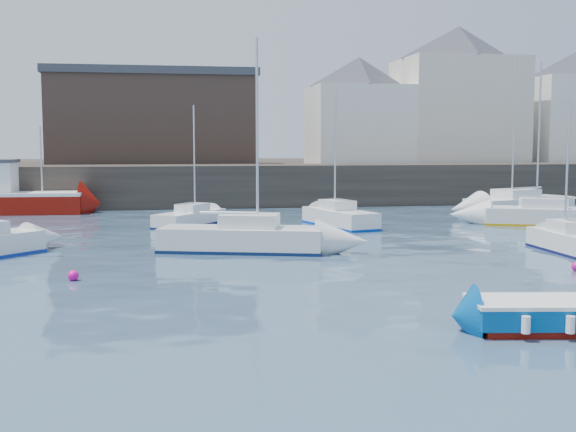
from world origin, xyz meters
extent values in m
plane|color=#2D4760|center=(0.00, 0.00, 0.00)|extent=(220.00, 220.00, 0.00)
cube|color=#28231E|center=(0.00, 35.00, 1.50)|extent=(90.00, 5.00, 3.00)
cube|color=#28231E|center=(0.00, 53.00, 1.40)|extent=(90.00, 32.00, 2.80)
cube|color=beige|center=(20.00, 42.00, 7.30)|extent=(10.00, 8.00, 9.00)
pyramid|color=#3A3D44|center=(20.00, 42.00, 13.20)|extent=(13.36, 13.36, 2.80)
cube|color=white|center=(11.00, 41.50, 6.05)|extent=(8.00, 7.00, 6.50)
pyramid|color=#3A3D44|center=(11.00, 41.50, 10.53)|extent=(11.14, 11.14, 2.45)
cube|color=#3D2D26|center=(-6.00, 43.00, 6.30)|extent=(16.00, 10.00, 7.00)
cube|color=#3A3D44|center=(-6.00, 43.00, 10.10)|extent=(16.40, 10.40, 0.60)
cube|color=maroon|center=(4.21, -2.00, 0.09)|extent=(3.86, 2.05, 0.18)
cube|color=#004A93|center=(4.21, -2.00, 0.43)|extent=(4.21, 2.30, 0.50)
cube|color=white|center=(4.21, -2.00, 0.73)|extent=(4.29, 2.35, 0.09)
cube|color=white|center=(4.21, -2.00, 0.51)|extent=(3.34, 1.67, 0.46)
cube|color=tan|center=(4.21, -2.00, 0.63)|extent=(0.46, 1.23, 0.07)
cylinder|color=white|center=(3.34, -0.90, 0.40)|extent=(0.21, 0.21, 0.40)
cylinder|color=white|center=(3.04, -2.79, 0.40)|extent=(0.21, 0.21, 0.40)
cylinder|color=white|center=(4.35, -1.06, 0.40)|extent=(0.21, 0.21, 0.40)
cylinder|color=white|center=(4.06, -2.94, 0.40)|extent=(0.21, 0.21, 0.40)
cube|color=maroon|center=(-14.70, 31.50, 0.59)|extent=(8.75, 3.73, 1.18)
cube|color=white|center=(-14.70, 31.50, 1.29)|extent=(8.75, 3.73, 0.21)
cylinder|color=silver|center=(-13.10, 31.40, 3.54)|extent=(0.11, 0.11, 4.29)
cube|color=silver|center=(-1.95, 12.22, 0.51)|extent=(7.17, 4.01, 1.02)
cube|color=#09193F|center=(-1.95, 12.22, 0.07)|extent=(7.24, 4.05, 0.14)
cube|color=silver|center=(-1.62, 12.13, 1.31)|extent=(2.75, 2.24, 0.57)
cylinder|color=silver|center=(-1.29, 12.03, 4.95)|extent=(0.11, 0.11, 7.86)
cube|color=silver|center=(11.54, 9.56, 0.43)|extent=(1.60, 4.79, 0.86)
cube|color=#0E0F41|center=(11.54, 9.56, 0.06)|extent=(1.61, 4.84, 0.11)
cube|color=silver|center=(11.55, 9.80, 1.10)|extent=(1.17, 1.69, 0.48)
cylinder|color=silver|center=(11.55, 10.04, 3.60)|extent=(0.10, 0.10, 5.48)
cube|color=silver|center=(16.10, 19.34, 0.48)|extent=(7.34, 4.68, 0.97)
cube|color=#C38C09|center=(16.10, 19.34, 0.06)|extent=(7.41, 4.73, 0.13)
cube|color=silver|center=(15.77, 19.47, 1.24)|extent=(2.90, 2.47, 0.54)
cylinder|color=silver|center=(15.45, 19.60, 5.00)|extent=(0.11, 0.11, 8.06)
cube|color=silver|center=(4.34, 20.61, 0.46)|extent=(3.27, 5.92, 0.92)
cube|color=#0134B0|center=(4.34, 20.61, 0.06)|extent=(3.30, 5.98, 0.12)
cube|color=silver|center=(4.27, 20.88, 1.18)|extent=(1.84, 2.27, 0.51)
cylinder|color=silver|center=(4.19, 21.16, 4.17)|extent=(0.10, 0.10, 6.49)
cube|color=silver|center=(17.95, 26.34, 0.51)|extent=(8.29, 5.33, 1.02)
cube|color=maroon|center=(17.95, 26.34, 0.07)|extent=(8.37, 5.38, 0.14)
cube|color=silver|center=(17.58, 26.20, 1.30)|extent=(3.28, 2.80, 0.57)
cylinder|color=silver|center=(17.22, 26.05, 5.57)|extent=(0.11, 0.11, 9.11)
cube|color=silver|center=(-3.78, 22.54, 0.39)|extent=(4.30, 5.15, 0.77)
cube|color=#0A123F|center=(-3.78, 22.54, 0.05)|extent=(4.34, 5.20, 0.10)
cube|color=silver|center=(-3.63, 22.75, 0.98)|extent=(2.04, 2.18, 0.43)
cylinder|color=silver|center=(-3.48, 22.96, 3.72)|extent=(0.09, 0.09, 5.91)
sphere|color=#EB068F|center=(-8.16, 6.68, 0.00)|extent=(0.36, 0.36, 0.36)
sphere|color=#EB068F|center=(9.39, 5.54, 0.00)|extent=(0.36, 0.36, 0.36)
sphere|color=#EB068F|center=(-1.77, 15.91, 0.00)|extent=(0.43, 0.43, 0.43)
camera|label=1|loc=(-5.04, -17.86, 4.53)|focal=45.00mm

